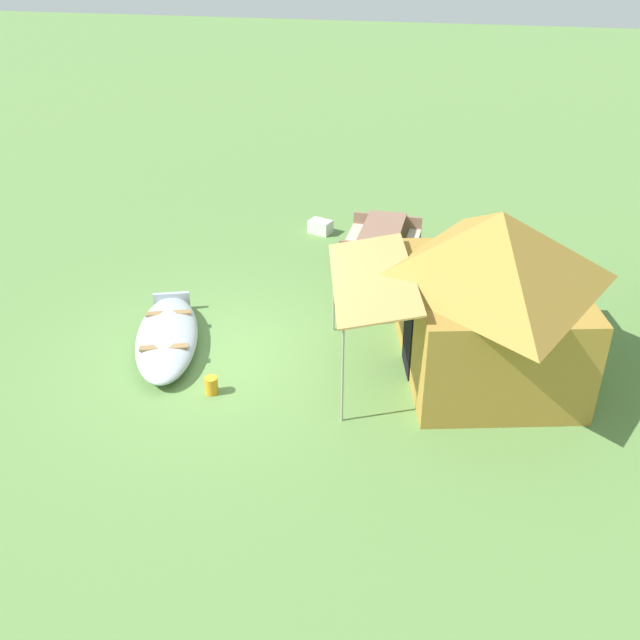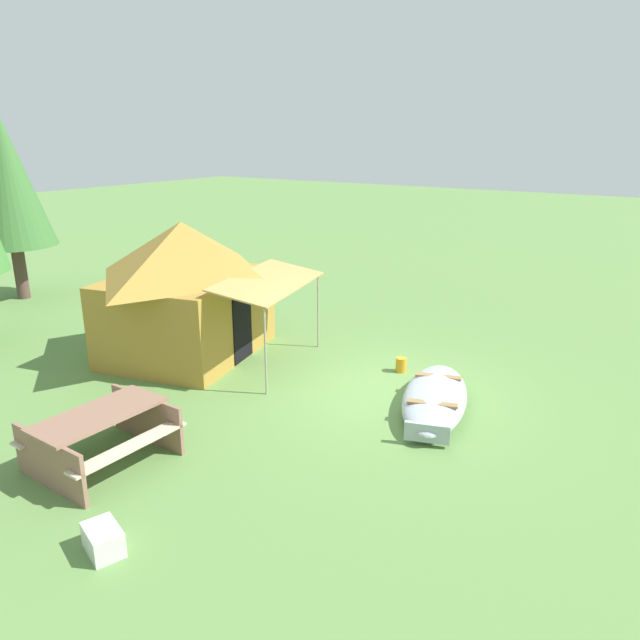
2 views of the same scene
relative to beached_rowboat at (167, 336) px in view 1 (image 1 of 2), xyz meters
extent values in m
plane|color=#5D8544|center=(0.15, 1.16, -0.20)|extent=(80.00, 80.00, 0.00)
ellipsoid|color=#A0ABB3|center=(0.01, 0.00, -0.01)|extent=(3.08, 1.89, 0.39)
ellipsoid|color=#383B3E|center=(0.01, 0.00, 0.02)|extent=(2.82, 1.70, 0.14)
cube|color=olive|center=(0.56, 0.18, 0.15)|extent=(0.38, 0.81, 0.04)
cube|color=olive|center=(-0.54, -0.17, 0.15)|extent=(0.38, 0.81, 0.04)
cube|color=#A0ABB3|center=(-1.25, -0.40, 0.01)|extent=(0.28, 0.67, 0.29)
cube|color=#A47A30|center=(-0.35, 5.41, 0.64)|extent=(3.64, 3.19, 1.69)
pyramid|color=#A47A30|center=(-0.35, 5.41, 2.04)|extent=(3.94, 3.45, 1.10)
cube|color=black|center=(-0.07, 4.15, 0.51)|extent=(0.75, 0.20, 1.35)
cube|color=tan|center=(0.07, 3.56, 1.54)|extent=(3.04, 1.84, 0.23)
cylinder|color=gray|center=(1.48, 3.34, 0.60)|extent=(0.04, 0.04, 1.60)
cylinder|color=gray|center=(-1.10, 2.75, 0.60)|extent=(0.04, 0.04, 1.60)
cube|color=#8A6350|center=(-4.21, 3.24, 0.56)|extent=(1.81, 0.89, 0.04)
cube|color=beige|center=(-4.23, 2.60, 0.26)|extent=(1.79, 0.32, 0.04)
cube|color=beige|center=(-4.19, 3.87, 0.26)|extent=(1.79, 0.32, 0.04)
cube|color=#8A6350|center=(-5.00, 3.26, 0.17)|extent=(0.11, 1.53, 0.74)
cube|color=#8A6350|center=(-3.42, 3.21, 0.17)|extent=(0.11, 1.53, 0.74)
cube|color=silver|center=(-5.43, 1.66, -0.05)|extent=(0.50, 0.60, 0.31)
cylinder|color=orange|center=(1.18, 1.20, -0.06)|extent=(0.30, 0.30, 0.29)
camera|label=1|loc=(10.05, 4.69, 6.58)|focal=40.73mm
camera|label=2|loc=(-8.82, -3.44, 4.29)|focal=33.63mm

